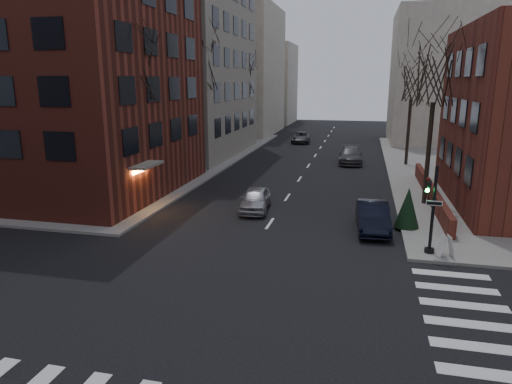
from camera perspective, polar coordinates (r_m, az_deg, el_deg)
ground at (r=14.87m, az=-8.01°, el=-17.85°), size 160.00×160.00×0.00m
sidewalk_far_left at (r=54.24m, az=-25.59°, el=4.34°), size 44.00×44.00×0.15m
building_left_brick at (r=34.78m, az=-23.29°, el=14.79°), size 15.00×15.00×18.00m
building_left_tan at (r=51.03m, az=-13.01°, el=20.53°), size 18.00×18.00×28.00m
low_wall_right at (r=31.87m, az=21.00°, el=-0.00°), size 0.35×16.00×1.00m
building_distant_la at (r=69.61m, az=-3.42°, el=14.85°), size 14.00×16.00×18.00m
building_distant_ra at (r=62.58m, az=23.23°, el=12.98°), size 14.00×14.00×16.00m
building_distant_lb at (r=85.60m, az=1.24°, el=13.34°), size 10.00×12.00×14.00m
traffic_signal at (r=21.78m, az=21.04°, el=-2.74°), size 0.76×0.44×4.00m
tree_left_a at (r=29.10m, az=-15.12°, el=14.76°), size 4.18×4.18×10.26m
tree_left_b at (r=40.12m, az=-6.84°, el=15.39°), size 4.40×4.40×10.80m
tree_left_c at (r=53.49m, az=-1.56°, el=14.13°), size 3.96×3.96×9.72m
tree_right_a at (r=30.01m, az=21.52°, el=13.41°), size 3.96×3.96×9.72m
tree_right_b at (r=43.92m, az=18.95°, el=12.89°), size 3.74×3.74×9.18m
streetlamp_near at (r=36.32m, az=-7.89°, el=8.14°), size 0.36×0.36×6.28m
streetlamp_far at (r=55.39m, az=-0.39°, el=10.20°), size 0.36×0.36×6.28m
parked_sedan at (r=24.89m, az=14.38°, el=-3.00°), size 1.86×4.62×1.49m
car_lane_silver at (r=27.77m, az=-0.09°, el=-0.93°), size 2.02×4.20×1.38m
car_lane_gray at (r=44.57m, az=11.74°, el=4.53°), size 2.32×5.39×1.55m
car_lane_far at (r=58.51m, az=5.62°, el=6.82°), size 2.65×5.03×1.35m
sandwich_board at (r=21.95m, az=22.67°, el=-6.23°), size 0.54×0.68×0.99m
evergreen_shrub at (r=25.37m, az=18.44°, el=-1.85°), size 1.70×1.70×2.15m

